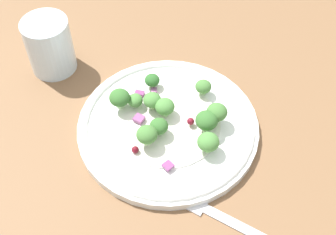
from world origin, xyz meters
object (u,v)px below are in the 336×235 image
Objects in this scene: plate at (168,126)px; water_glass at (50,46)px; broccoli_floret_0 at (147,135)px; fork at (238,225)px; broccoli_floret_1 at (152,100)px; broccoli_floret_2 at (203,87)px.

plate is 21.82cm from water_glass.
broccoli_floret_0 is 0.16× the size of fork.
broccoli_floret_0 is at bearing -130.00° from broccoli_floret_1.
broccoli_floret_2 is 20.33cm from fork.
broccoli_floret_1 is (3.98, 4.74, -0.39)cm from broccoli_floret_0.
fork is at bearing -79.83° from broccoli_floret_0.
water_glass reaches higher than fork.
broccoli_floret_0 is 21.75cm from water_glass.
broccoli_floret_0 is 6.21cm from broccoli_floret_1.
plate is 1.41× the size of fork.
fork is (-1.42, -16.60, -0.61)cm from plate.
fork is (-1.22, -20.10, -2.78)cm from broccoli_floret_1.
broccoli_floret_0 reaches higher than broccoli_floret_2.
broccoli_floret_0 reaches higher than fork.
fork is at bearing -115.49° from broccoli_floret_2.
plate is at bearing 85.09° from fork.
broccoli_floret_0 reaches higher than plate.
plate is at bearing 16.49° from broccoli_floret_0.
plate is at bearing -70.16° from water_glass.
broccoli_floret_0 is (-4.18, -1.24, 2.56)cm from plate.
broccoli_floret_0 is at bearing -81.71° from water_glass.
fork is 37.55cm from water_glass.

